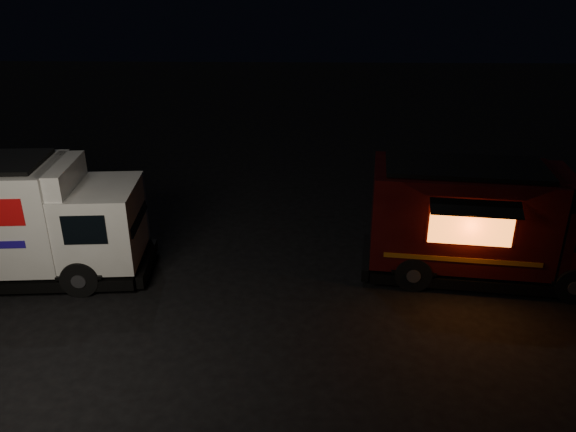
# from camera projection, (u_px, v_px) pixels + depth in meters

# --- Properties ---
(ground) EXTENTS (80.00, 80.00, 0.00)m
(ground) POSITION_uv_depth(u_px,v_px,m) (195.00, 311.00, 13.76)
(ground) COLOR black
(ground) RESTS_ON ground
(white_truck) EXTENTS (7.47, 3.04, 3.31)m
(white_truck) POSITION_uv_depth(u_px,v_px,m) (6.00, 220.00, 14.71)
(white_truck) COLOR silver
(white_truck) RESTS_ON ground
(red_truck) EXTENTS (6.96, 3.27, 3.12)m
(red_truck) POSITION_uv_depth(u_px,v_px,m) (493.00, 222.00, 14.80)
(red_truck) COLOR #370B0A
(red_truck) RESTS_ON ground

